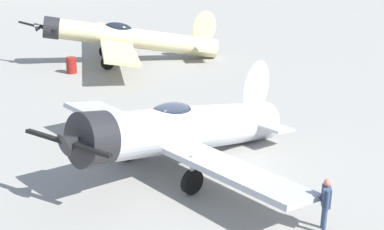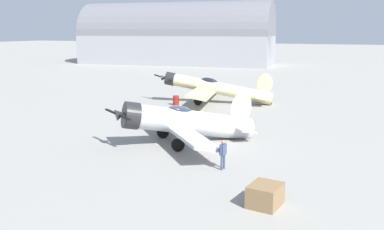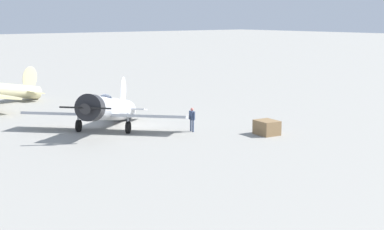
{
  "view_description": "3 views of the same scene",
  "coord_description": "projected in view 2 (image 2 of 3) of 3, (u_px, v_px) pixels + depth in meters",
  "views": [
    {
      "loc": [
        0.05,
        -16.22,
        7.75
      ],
      "look_at": [
        -0.0,
        0.0,
        1.8
      ],
      "focal_mm": 47.13,
      "sensor_mm": 36.0,
      "label": 1
    },
    {
      "loc": [
        10.61,
        -24.3,
        7.15
      ],
      "look_at": [
        -0.0,
        0.0,
        1.8
      ],
      "focal_mm": 39.6,
      "sensor_mm": 36.0,
      "label": 2
    },
    {
      "loc": [
        -18.53,
        -32.44,
        7.47
      ],
      "look_at": [
        3.64,
        -4.32,
        1.1
      ],
      "focal_mm": 52.22,
      "sensor_mm": 36.0,
      "label": 3
    }
  ],
  "objects": [
    {
      "name": "fuel_drum",
      "position": [
        176.0,
        100.0,
        40.75
      ],
      "size": [
        0.62,
        0.62,
        0.93
      ],
      "color": "maroon",
      "rests_on": "ground_plane"
    },
    {
      "name": "equipment_crate",
      "position": [
        265.0,
        195.0,
        17.43
      ],
      "size": [
        1.37,
        1.59,
        0.92
      ],
      "rotation": [
        0.0,
        0.0,
        1.45
      ],
      "color": "olive",
      "rests_on": "ground_plane"
    },
    {
      "name": "distant_hangar",
      "position": [
        177.0,
        40.0,
        90.14
      ],
      "size": [
        41.48,
        18.47,
        13.99
      ],
      "rotation": [
        0.0,
        0.0,
        3.26
      ],
      "color": "#939399",
      "rests_on": "ground_plane"
    },
    {
      "name": "ground_plane",
      "position": [
        192.0,
        142.0,
        27.41
      ],
      "size": [
        400.0,
        400.0,
        0.0
      ],
      "primitive_type": "plane",
      "color": "gray"
    },
    {
      "name": "ground_crew_mechanic",
      "position": [
        223.0,
        152.0,
        21.9
      ],
      "size": [
        0.27,
        0.61,
        1.58
      ],
      "rotation": [
        0.0,
        0.0,
        6.14
      ],
      "color": "#384766",
      "rests_on": "ground_plane"
    },
    {
      "name": "airplane_foreground",
      "position": [
        185.0,
        122.0,
        26.98
      ],
      "size": [
        9.04,
        9.17,
        3.43
      ],
      "rotation": [
        0.0,
        0.0,
        3.89
      ],
      "color": "#B7BABF",
      "rests_on": "ground_plane"
    },
    {
      "name": "airplane_mid_apron",
      "position": [
        214.0,
        88.0,
        41.72
      ],
      "size": [
        12.12,
        11.77,
        3.16
      ],
      "rotation": [
        0.0,
        0.0,
        3.35
      ],
      "color": "beige",
      "rests_on": "ground_plane"
    }
  ]
}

